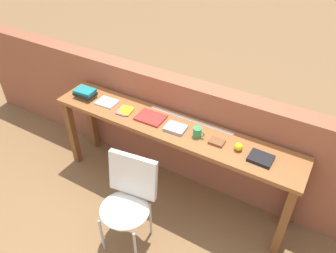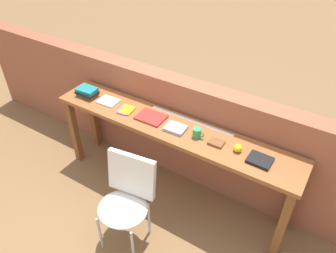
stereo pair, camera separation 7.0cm
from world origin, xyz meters
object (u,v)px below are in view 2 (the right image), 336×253
object	(u,v)px
pamphlet_pile_colourful	(126,110)
book_open_centre	(151,117)
sports_ball_small	(238,148)
leather_journal_brown	(216,143)
chair_white_moulded	(126,197)
book_repair_rightmost	(260,160)
book_stack_leftmost	(87,92)
mug	(197,133)
magazine_cycling	(108,101)

from	to	relation	value
pamphlet_pile_colourful	book_open_centre	bearing A→B (deg)	4.86
sports_ball_small	book_open_centre	bearing A→B (deg)	179.66
pamphlet_pile_colourful	leather_journal_brown	distance (m)	0.98
chair_white_moulded	book_repair_rightmost	size ratio (longest dim) A/B	4.57
chair_white_moulded	sports_ball_small	world-z (taller)	sports_ball_small
chair_white_moulded	book_open_centre	size ratio (longest dim) A/B	3.30
pamphlet_pile_colourful	book_repair_rightmost	bearing A→B (deg)	0.05
book_open_centre	leather_journal_brown	bearing A→B (deg)	-2.18
book_stack_leftmost	book_repair_rightmost	world-z (taller)	book_stack_leftmost
mug	sports_ball_small	size ratio (longest dim) A/B	1.52
book_stack_leftmost	pamphlet_pile_colourful	distance (m)	0.51
pamphlet_pile_colourful	mug	distance (m)	0.80
book_stack_leftmost	book_open_centre	size ratio (longest dim) A/B	0.82
pamphlet_pile_colourful	magazine_cycling	bearing A→B (deg)	174.70
magazine_cycling	mug	xyz separation A→B (m)	(1.04, -0.01, 0.04)
book_stack_leftmost	mug	size ratio (longest dim) A/B	2.02
chair_white_moulded	pamphlet_pile_colourful	distance (m)	0.88
pamphlet_pile_colourful	book_open_centre	distance (m)	0.29
book_stack_leftmost	pamphlet_pile_colourful	bearing A→B (deg)	-0.12
book_repair_rightmost	pamphlet_pile_colourful	bearing A→B (deg)	-178.44
chair_white_moulded	book_repair_rightmost	world-z (taller)	book_repair_rightmost
mug	chair_white_moulded	bearing A→B (deg)	-115.77
pamphlet_pile_colourful	sports_ball_small	bearing A→B (deg)	0.94
leather_journal_brown	sports_ball_small	world-z (taller)	sports_ball_small
book_stack_leftmost	book_open_centre	bearing A→B (deg)	1.69
leather_journal_brown	magazine_cycling	bearing A→B (deg)	178.76
chair_white_moulded	magazine_cycling	size ratio (longest dim) A/B	4.40
mug	sports_ball_small	bearing A→B (deg)	1.78
book_stack_leftmost	magazine_cycling	distance (m)	0.27
pamphlet_pile_colourful	book_open_centre	xyz separation A→B (m)	(0.29, 0.02, 0.00)
magazine_cycling	pamphlet_pile_colourful	world-z (taller)	magazine_cycling
pamphlet_pile_colourful	sports_ball_small	distance (m)	1.18
sports_ball_small	book_repair_rightmost	distance (m)	0.20
chair_white_moulded	magazine_cycling	bearing A→B (deg)	136.79
magazine_cycling	book_open_centre	xyz separation A→B (m)	(0.53, 0.00, 0.00)
leather_journal_brown	sports_ball_small	distance (m)	0.20
chair_white_moulded	magazine_cycling	world-z (taller)	magazine_cycling
book_open_centre	leather_journal_brown	xyz separation A→B (m)	(0.69, -0.01, 0.00)
pamphlet_pile_colourful	book_repair_rightmost	size ratio (longest dim) A/B	0.94
magazine_cycling	leather_journal_brown	distance (m)	1.22
magazine_cycling	book_repair_rightmost	size ratio (longest dim) A/B	1.04
magazine_cycling	book_repair_rightmost	distance (m)	1.62
mug	sports_ball_small	xyz separation A→B (m)	(0.38, 0.01, -0.01)
book_stack_leftmost	pamphlet_pile_colourful	xyz separation A→B (m)	(0.51, -0.00, -0.04)
pamphlet_pile_colourful	chair_white_moulded	bearing A→B (deg)	-53.77
sports_ball_small	magazine_cycling	bearing A→B (deg)	179.88
mug	leather_journal_brown	world-z (taller)	mug
book_stack_leftmost	book_repair_rightmost	xyz separation A→B (m)	(1.88, 0.00, -0.03)
book_repair_rightmost	book_open_centre	bearing A→B (deg)	-179.72
book_stack_leftmost	mug	xyz separation A→B (m)	(1.30, 0.01, -0.00)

